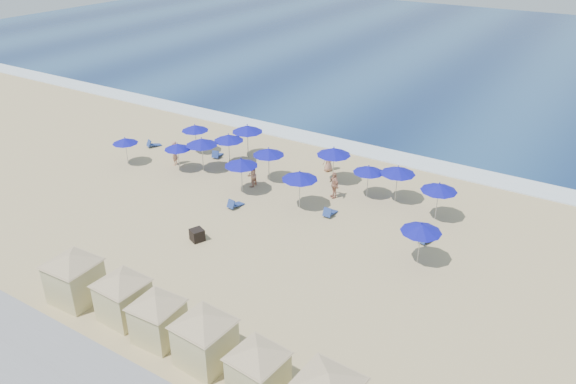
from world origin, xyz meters
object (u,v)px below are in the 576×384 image
object	(u,v)px
umbrella_12	(125,141)
cabana_4	(258,364)
umbrella_3	(177,146)
umbrella_5	(269,152)
umbrella_7	(334,151)
beachgoer_2	(334,185)
cabana_1	(122,290)
umbrella_11	(421,228)
beachgoer_1	(252,175)
trash_bin	(197,235)
umbrella_4	(247,129)
umbrella_2	(229,138)
cabana_0	(73,271)
umbrella_1	(202,142)
umbrella_9	(369,169)
umbrella_10	(439,187)
cabana_2	(157,312)
beachgoer_3	(328,160)
cabana_3	(204,332)
umbrella_8	(300,176)
umbrella_13	(398,170)
umbrella_0	(195,128)
beachgoer_0	(174,153)
umbrella_6	(241,162)

from	to	relation	value
umbrella_12	cabana_4	bearing A→B (deg)	-31.60
umbrella_3	umbrella_5	size ratio (longest dim) A/B	0.87
umbrella_7	beachgoer_2	bearing A→B (deg)	-60.05
cabana_1	umbrella_11	xyz separation A→B (m)	(9.96, 11.76, 0.65)
umbrella_5	beachgoer_1	bearing A→B (deg)	-108.71
trash_bin	umbrella_4	xyz separation A→B (m)	(-4.79, 11.59, 1.99)
umbrella_2	cabana_0	bearing A→B (deg)	-77.67
umbrella_1	umbrella_9	size ratio (longest dim) A/B	1.13
umbrella_10	trash_bin	bearing A→B (deg)	-137.67
cabana_2	beachgoer_1	xyz separation A→B (m)	(-5.64, 14.86, -0.61)
umbrella_5	beachgoer_3	world-z (taller)	umbrella_5
cabana_3	umbrella_11	bearing A→B (deg)	67.94
cabana_3	beachgoer_2	world-z (taller)	cabana_3
umbrella_10	umbrella_12	bearing A→B (deg)	-169.32
trash_bin	umbrella_10	world-z (taller)	umbrella_10
umbrella_7	umbrella_12	size ratio (longest dim) A/B	1.25
cabana_4	umbrella_8	distance (m)	15.70
trash_bin	cabana_2	bearing A→B (deg)	-37.62
umbrella_9	umbrella_11	distance (m)	8.07
umbrella_4	umbrella_5	distance (m)	4.57
cabana_1	cabana_3	xyz separation A→B (m)	(5.10, -0.22, 0.06)
trash_bin	beachgoer_3	world-z (taller)	beachgoer_3
umbrella_1	umbrella_12	distance (m)	6.05
cabana_0	umbrella_10	distance (m)	21.14
umbrella_1	umbrella_11	size ratio (longest dim) A/B	1.04
umbrella_8	umbrella_2	bearing A→B (deg)	159.60
umbrella_1	cabana_1	bearing A→B (deg)	-62.40
cabana_1	umbrella_13	size ratio (longest dim) A/B	1.65
umbrella_0	umbrella_8	bearing A→B (deg)	-16.65
umbrella_4	cabana_3	bearing A→B (deg)	-58.48
umbrella_3	umbrella_0	bearing A→B (deg)	110.01
beachgoer_2	beachgoer_3	world-z (taller)	beachgoer_2
umbrella_8	umbrella_13	world-z (taller)	umbrella_8
umbrella_1	umbrella_5	bearing A→B (deg)	13.99
cabana_0	beachgoer_0	size ratio (longest dim) A/B	2.47
cabana_2	beachgoer_2	xyz separation A→B (m)	(-0.02, 16.42, -0.56)
umbrella_4	cabana_4	bearing A→B (deg)	-52.90
umbrella_5	umbrella_8	bearing A→B (deg)	-30.53
trash_bin	cabana_3	distance (m)	10.06
beachgoer_3	umbrella_13	bearing A→B (deg)	91.77
cabana_1	cabana_4	world-z (taller)	cabana_1
umbrella_0	umbrella_2	bearing A→B (deg)	-8.13
umbrella_3	cabana_1	bearing A→B (deg)	-56.30
cabana_1	umbrella_11	world-z (taller)	cabana_1
umbrella_3	umbrella_9	world-z (taller)	umbrella_9
umbrella_8	umbrella_12	xyz separation A→B (m)	(-14.63, -1.01, -0.40)
trash_bin	umbrella_11	world-z (taller)	umbrella_11
cabana_4	beachgoer_0	bearing A→B (deg)	140.65
umbrella_3	umbrella_6	xyz separation A→B (m)	(6.04, -0.38, 0.31)
cabana_0	umbrella_4	world-z (taller)	cabana_0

